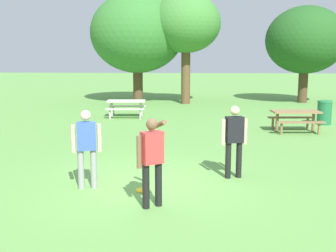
{
  "coord_description": "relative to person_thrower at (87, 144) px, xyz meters",
  "views": [
    {
      "loc": [
        1.01,
        -8.46,
        2.72
      ],
      "look_at": [
        0.35,
        1.65,
        1.0
      ],
      "focal_mm": 44.0,
      "sensor_mm": 36.0,
      "label": 1
    }
  ],
  "objects": [
    {
      "name": "person_catcher",
      "position": [
        3.1,
        0.95,
        0.0
      ],
      "size": [
        0.59,
        0.32,
        1.64
      ],
      "color": "black",
      "rests_on": "ground"
    },
    {
      "name": "tree_tall_left",
      "position": [
        -1.21,
        16.48,
        3.13
      ],
      "size": [
        5.51,
        5.51,
        6.43
      ],
      "color": "#4C3823",
      "rests_on": "ground"
    },
    {
      "name": "tree_far_right",
      "position": [
        8.6,
        16.75,
        2.7
      ],
      "size": [
        4.59,
        4.59,
        5.61
      ],
      "color": "#4C3823",
      "rests_on": "ground"
    },
    {
      "name": "person_thrower",
      "position": [
        0.0,
        0.0,
        0.0
      ],
      "size": [
        0.59,
        0.32,
        1.64
      ],
      "color": "gray",
      "rests_on": "ground"
    },
    {
      "name": "ground_plane",
      "position": [
        1.2,
        0.33,
        -0.94
      ],
      "size": [
        120.0,
        120.0,
        0.0
      ],
      "primitive_type": "plane",
      "color": "#609947"
    },
    {
      "name": "frisbee",
      "position": [
        1.17,
        -0.1,
        -0.93
      ],
      "size": [
        0.29,
        0.29,
        0.03
      ],
      "primitive_type": "cylinder",
      "color": "yellow",
      "rests_on": "ground"
    },
    {
      "name": "person_bystander",
      "position": [
        1.45,
        -0.98,
        0.02
      ],
      "size": [
        0.52,
        0.83,
        1.64
      ],
      "color": "black",
      "rests_on": "ground"
    },
    {
      "name": "picnic_table_near",
      "position": [
        5.87,
        6.94,
        -0.38
      ],
      "size": [
        1.8,
        1.54,
        0.77
      ],
      "color": "olive",
      "rests_on": "ground"
    },
    {
      "name": "trash_can_beside_table",
      "position": [
        7.43,
        8.68,
        -0.46
      ],
      "size": [
        0.59,
        0.59,
        0.96
      ],
      "color": "#1E663D",
      "rests_on": "ground"
    },
    {
      "name": "tree_broad_center",
      "position": [
        1.67,
        15.74,
        3.58
      ],
      "size": [
        3.93,
        3.93,
        6.24
      ],
      "color": "brown",
      "rests_on": "ground"
    },
    {
      "name": "picnic_table_far",
      "position": [
        -0.87,
        10.12,
        -0.38
      ],
      "size": [
        1.79,
        1.53,
        0.77
      ],
      "color": "beige",
      "rests_on": "ground"
    }
  ]
}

